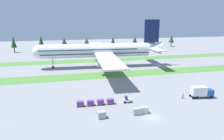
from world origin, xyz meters
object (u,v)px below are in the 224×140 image
at_px(taxiway_marker_0, 97,78).
at_px(catering_truck, 202,92).
at_px(uld_container_2, 144,110).
at_px(cargo_dolly_third, 90,102).
at_px(cargo_dolly_fourth, 80,103).
at_px(cargo_dolly_second, 101,102).
at_px(uld_container_1, 137,111).
at_px(baggage_tug, 127,100).
at_px(uld_container_0, 101,115).
at_px(airliner, 99,50).
at_px(ground_crew_marshaller, 183,96).
at_px(taxiway_marker_1, 164,72).
at_px(cargo_dolly_lead, 110,101).

bearing_deg(taxiway_marker_0, catering_truck, -44.80).
bearing_deg(uld_container_2, catering_truck, 15.87).
height_order(cargo_dolly_third, cargo_dolly_fourth, same).
distance_m(cargo_dolly_second, uld_container_1, 11.56).
bearing_deg(baggage_tug, uld_container_0, -47.40).
bearing_deg(uld_container_2, taxiway_marker_0, 101.20).
bearing_deg(baggage_tug, cargo_dolly_second, -90.00).
relative_size(airliner, baggage_tug, 30.50).
bearing_deg(cargo_dolly_second, ground_crew_marshaller, 88.57).
xyz_separation_m(uld_container_2, taxiway_marker_1, (25.14, 37.46, -0.66)).
height_order(baggage_tug, ground_crew_marshaller, baggage_tug).
bearing_deg(airliner, uld_container_2, -174.45).
bearing_deg(cargo_dolly_third, cargo_dolly_fourth, -90.00).
xyz_separation_m(cargo_dolly_third, uld_container_0, (1.61, -8.33, -0.05)).
bearing_deg(cargo_dolly_fourth, cargo_dolly_third, 90.00).
height_order(cargo_dolly_lead, cargo_dolly_third, same).
xyz_separation_m(catering_truck, taxiway_marker_1, (3.46, 31.29, -1.72)).
xyz_separation_m(airliner, uld_container_1, (-0.53, -56.71, -7.61)).
relative_size(cargo_dolly_fourth, ground_crew_marshaller, 1.29).
height_order(cargo_dolly_fourth, uld_container_2, uld_container_2).
relative_size(cargo_dolly_second, uld_container_1, 1.12).
xyz_separation_m(ground_crew_marshaller, taxiway_marker_0, (-22.52, 27.64, -0.61)).
height_order(cargo_dolly_fourth, taxiway_marker_1, cargo_dolly_fourth).
height_order(uld_container_1, taxiway_marker_0, uld_container_1).
bearing_deg(cargo_dolly_second, taxiway_marker_0, 174.43).
xyz_separation_m(cargo_dolly_lead, cargo_dolly_third, (-5.80, 0.14, 0.00)).
xyz_separation_m(uld_container_0, uld_container_2, (11.34, 0.15, 0.01)).
xyz_separation_m(cargo_dolly_fourth, ground_crew_marshaller, (31.54, -1.41, 0.03)).
relative_size(uld_container_1, uld_container_2, 1.00).
height_order(baggage_tug, catering_truck, catering_truck).
distance_m(cargo_dolly_lead, taxiway_marker_1, 43.69).
relative_size(cargo_dolly_lead, uld_container_2, 1.12).
distance_m(airliner, taxiway_marker_0, 23.99).
distance_m(baggage_tug, cargo_dolly_second, 7.93).
height_order(baggage_tug, taxiway_marker_1, baggage_tug).
relative_size(baggage_tug, catering_truck, 0.36).
height_order(cargo_dolly_third, ground_crew_marshaller, ground_crew_marshaller).
bearing_deg(uld_container_2, cargo_dolly_second, 141.10).
xyz_separation_m(uld_container_1, taxiway_marker_1, (27.24, 37.74, -0.64)).
bearing_deg(ground_crew_marshaller, airliner, 74.80).
bearing_deg(airliner, cargo_dolly_second, 174.01).
height_order(cargo_dolly_third, taxiway_marker_1, cargo_dolly_third).
relative_size(cargo_dolly_fourth, catering_truck, 0.31).
bearing_deg(airliner, cargo_dolly_third, 170.69).
xyz_separation_m(airliner, cargo_dolly_second, (-8.48, -48.31, -7.56)).
height_order(baggage_tug, cargo_dolly_lead, baggage_tug).
height_order(cargo_dolly_third, uld_container_2, uld_container_2).
height_order(uld_container_0, taxiway_marker_0, uld_container_0).
distance_m(baggage_tug, cargo_dolly_fourth, 13.73).
relative_size(catering_truck, taxiway_marker_0, 10.82).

